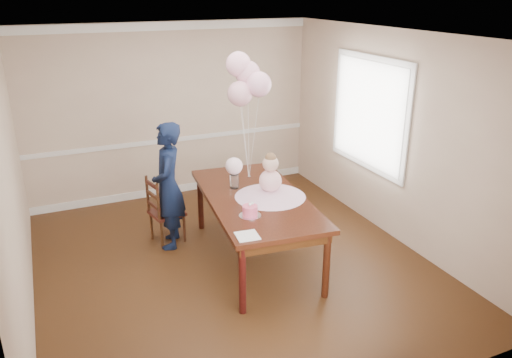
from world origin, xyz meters
name	(u,v)px	position (x,y,z in m)	size (l,w,h in m)	color
floor	(233,263)	(0.00, 0.00, 0.00)	(4.50, 5.00, 0.00)	black
ceiling	(228,35)	(0.00, 0.00, 2.70)	(4.50, 5.00, 0.02)	white
wall_back	(173,112)	(0.00, 2.50, 1.35)	(4.50, 0.02, 2.70)	tan
wall_front	(359,264)	(0.00, -2.50, 1.35)	(4.50, 0.02, 2.70)	tan
wall_left	(11,190)	(-2.25, 0.00, 1.35)	(0.02, 5.00, 2.70)	tan
wall_right	(392,137)	(2.25, 0.00, 1.35)	(0.02, 5.00, 2.70)	tan
chair_rail_trim	(175,140)	(0.00, 2.49, 0.90)	(4.50, 0.02, 0.07)	white
crown_molding	(168,26)	(0.00, 2.49, 2.63)	(4.50, 0.02, 0.12)	white
baseboard_trim	(178,189)	(0.00, 2.49, 0.06)	(4.50, 0.02, 0.12)	white
window_frame	(369,113)	(2.23, 0.50, 1.55)	(0.02, 1.66, 1.56)	silver
window_blinds	(368,113)	(2.21, 0.50, 1.55)	(0.01, 1.50, 1.40)	silver
dining_table_top	(255,198)	(0.31, 0.01, 0.81)	(1.11, 2.23, 0.06)	black
table_apron	(255,205)	(0.31, 0.01, 0.72)	(1.00, 2.11, 0.11)	black
table_leg_fl	(242,280)	(-0.26, -0.96, 0.39)	(0.08, 0.08, 0.78)	black
table_leg_fr	(326,265)	(0.67, -1.05, 0.39)	(0.08, 0.08, 0.78)	black
table_leg_bl	(200,202)	(-0.05, 1.08, 0.39)	(0.08, 0.08, 0.78)	black
table_leg_br	(265,194)	(0.88, 0.98, 0.39)	(0.08, 0.08, 0.78)	black
baby_skirt	(270,192)	(0.47, -0.06, 0.89)	(0.85, 0.85, 0.11)	#DEA3C1
baby_torso	(270,181)	(0.47, -0.06, 1.04)	(0.27, 0.27, 0.27)	#FA9ECF
baby_head	(271,164)	(0.47, -0.06, 1.25)	(0.19, 0.19, 0.19)	beige
baby_hair	(271,158)	(0.47, -0.06, 1.31)	(0.13, 0.13, 0.13)	brown
cake_platter	(250,216)	(0.04, -0.46, 0.84)	(0.24, 0.24, 0.01)	silver
birthday_cake	(250,211)	(0.04, -0.46, 0.90)	(0.17, 0.17, 0.11)	#EB4A71
cake_flower_a	(250,204)	(0.04, -0.46, 0.97)	(0.03, 0.03, 0.03)	white
cake_flower_b	(252,203)	(0.07, -0.44, 0.97)	(0.03, 0.03, 0.03)	white
rose_vase_near	(234,181)	(0.18, 0.36, 0.92)	(0.11, 0.11, 0.18)	white
roses_near	(234,166)	(0.18, 0.36, 1.12)	(0.21, 0.21, 0.21)	white
napkin	(247,236)	(-0.18, -0.89, 0.84)	(0.22, 0.22, 0.01)	white
balloon_weight	(249,177)	(0.48, 0.61, 0.85)	(0.04, 0.04, 0.02)	silver
balloon_a	(240,94)	(0.37, 0.62, 1.95)	(0.31, 0.31, 0.31)	#E5A2B0
balloon_b	(259,84)	(0.59, 0.54, 2.06)	(0.31, 0.31, 0.31)	#F1ABC7
balloon_c	(248,73)	(0.52, 0.72, 2.17)	(0.31, 0.31, 0.31)	#E6A3B7
balloon_d	(238,64)	(0.41, 0.75, 2.28)	(0.31, 0.31, 0.31)	#FFB4CB
balloon_ribbon_a	(245,143)	(0.43, 0.62, 1.31)	(0.00, 0.00, 0.93)	white
balloon_ribbon_b	(254,139)	(0.54, 0.58, 1.37)	(0.00, 0.00, 1.05)	silver
balloon_ribbon_c	(249,133)	(0.50, 0.66, 1.42)	(0.00, 0.00, 1.16)	white
balloon_ribbon_d	(244,129)	(0.45, 0.68, 1.48)	(0.00, 0.00, 1.27)	white
dining_chair_seat	(167,213)	(-0.56, 0.91, 0.40)	(0.39, 0.39, 0.04)	#3B1410
chair_leg_fl	(162,235)	(-0.69, 0.72, 0.19)	(0.04, 0.04, 0.38)	#351D0E
chair_leg_fr	(184,228)	(-0.37, 0.79, 0.19)	(0.04, 0.04, 0.38)	#381A0F
chair_leg_bl	(152,226)	(-0.75, 1.04, 0.19)	(0.04, 0.04, 0.38)	#381D0F
chair_leg_br	(173,220)	(-0.44, 1.10, 0.19)	(0.04, 0.04, 0.38)	black
chair_back_post_l	(158,202)	(-0.70, 0.72, 0.66)	(0.04, 0.04, 0.50)	#3A200F
chair_back_post_r	(148,194)	(-0.77, 1.03, 0.66)	(0.04, 0.04, 0.50)	#381B0F
chair_slat_low	(153,205)	(-0.74, 0.88, 0.55)	(0.03, 0.36, 0.04)	#3C1910
chair_slat_mid	(153,195)	(-0.74, 0.88, 0.69)	(0.03, 0.36, 0.04)	#3D1F10
chair_slat_top	(152,185)	(-0.74, 0.88, 0.84)	(0.03, 0.36, 0.04)	#38140F
woman	(168,186)	(-0.55, 0.79, 0.82)	(0.60, 0.40, 1.64)	black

